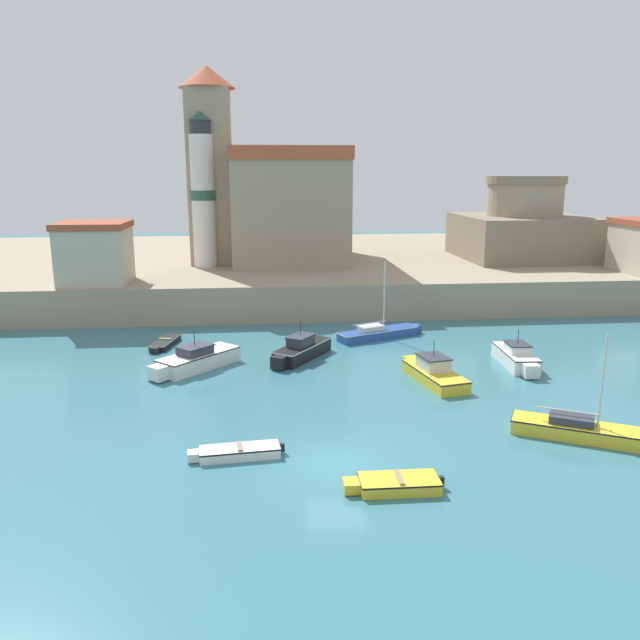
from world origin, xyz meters
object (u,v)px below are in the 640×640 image
object	(u,v)px
dinghy_black_7	(165,342)
fortress	(523,229)
motorboat_black_0	(301,350)
harbor_shed_mid_row	(95,252)
sailboat_blue_2	(379,332)
church	(277,198)
lighthouse	(203,193)
sailboat_yellow_6	(587,431)
dinghy_white_3	(238,452)
motorboat_yellow_4	(433,372)
motorboat_white_1	(516,357)
dinghy_yellow_8	(396,483)
motorboat_white_5	(196,359)

from	to	relation	value
dinghy_black_7	fortress	distance (m)	39.37
motorboat_black_0	harbor_shed_mid_row	world-z (taller)	harbor_shed_mid_row
sailboat_blue_2	fortress	distance (m)	27.19
sailboat_blue_2	harbor_shed_mid_row	xyz separation A→B (m)	(-21.48, 8.10, 5.02)
church	lighthouse	distance (m)	8.16
sailboat_blue_2	sailboat_yellow_6	distance (m)	19.09
motorboat_black_0	dinghy_white_3	xyz separation A→B (m)	(-3.65, -13.91, -0.34)
fortress	motorboat_yellow_4	bearing A→B (deg)	-120.90
dinghy_black_7	dinghy_white_3	bearing A→B (deg)	-72.77
lighthouse	motorboat_white_1	bearing A→B (deg)	-48.78
dinghy_black_7	harbor_shed_mid_row	world-z (taller)	harbor_shed_mid_row
motorboat_black_0	harbor_shed_mid_row	xyz separation A→B (m)	(-15.56, 12.57, 4.85)
sailboat_yellow_6	dinghy_yellow_8	size ratio (longest dim) A/B	1.74
motorboat_black_0	harbor_shed_mid_row	distance (m)	20.59
motorboat_white_1	fortress	world-z (taller)	fortress
dinghy_black_7	harbor_shed_mid_row	xyz separation A→B (m)	(-6.39, 8.69, 5.20)
dinghy_white_3	motorboat_yellow_4	size ratio (longest dim) A/B	0.69
motorboat_yellow_4	dinghy_black_7	size ratio (longest dim) A/B	1.47
dinghy_white_3	dinghy_black_7	world-z (taller)	dinghy_white_3
sailboat_blue_2	dinghy_black_7	distance (m)	15.10
motorboat_yellow_4	harbor_shed_mid_row	bearing A→B (deg)	142.17
dinghy_white_3	fortress	xyz separation A→B (m)	(28.09, 37.49, 5.73)
dinghy_white_3	sailboat_yellow_6	world-z (taller)	sailboat_yellow_6
sailboat_yellow_6	lighthouse	distance (m)	40.69
lighthouse	sailboat_blue_2	bearing A→B (deg)	-50.48
harbor_shed_mid_row	dinghy_black_7	bearing A→B (deg)	-53.64
fortress	dinghy_black_7	bearing A→B (deg)	-149.62
motorboat_white_5	church	xyz separation A→B (m)	(5.90, 26.52, 8.48)
dinghy_white_3	lighthouse	xyz separation A→B (m)	(-3.91, 34.72, 9.53)
motorboat_yellow_4	motorboat_white_5	bearing A→B (deg)	165.15
motorboat_white_5	harbor_shed_mid_row	distance (m)	17.40
motorboat_black_0	dinghy_white_3	world-z (taller)	motorboat_black_0
motorboat_yellow_4	harbor_shed_mid_row	distance (m)	29.29
motorboat_yellow_4	motorboat_white_5	distance (m)	14.25
church	motorboat_black_0	bearing A→B (deg)	-88.59
dinghy_white_3	dinghy_black_7	xyz separation A→B (m)	(-5.52, 17.79, -0.01)
motorboat_white_5	sailboat_yellow_6	distance (m)	22.12
motorboat_white_5	church	distance (m)	28.46
sailboat_blue_2	fortress	xyz separation A→B (m)	(18.52, 19.12, 5.56)
church	motorboat_white_1	bearing A→B (deg)	-63.70
sailboat_blue_2	dinghy_yellow_8	world-z (taller)	sailboat_blue_2
motorboat_black_0	dinghy_black_7	distance (m)	9.96
church	harbor_shed_mid_row	bearing A→B (deg)	-140.18
sailboat_yellow_6	harbor_shed_mid_row	xyz separation A→B (m)	(-27.52, 26.22, 5.02)
motorboat_white_1	motorboat_yellow_4	size ratio (longest dim) A/B	0.88
dinghy_black_7	church	bearing A→B (deg)	67.99
motorboat_black_0	fortress	distance (m)	34.39
dinghy_yellow_8	dinghy_black_7	bearing A→B (deg)	118.67
motorboat_yellow_4	motorboat_white_5	xyz separation A→B (m)	(-13.77, 3.65, 0.07)
sailboat_blue_2	lighthouse	world-z (taller)	lighthouse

